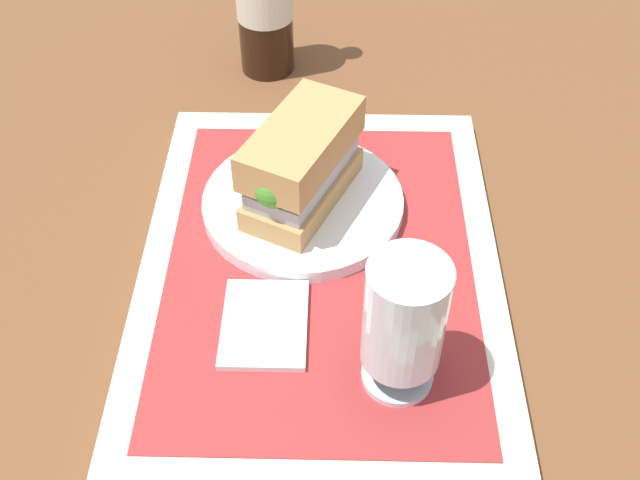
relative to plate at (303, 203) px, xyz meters
The scene contains 7 objects.
ground_plane 0.08m from the plate, 14.28° to the left, with size 3.00×3.00×0.00m, color brown.
tray 0.07m from the plate, 14.28° to the left, with size 0.44×0.32×0.02m, color beige.
placemat 0.07m from the plate, 14.28° to the left, with size 0.38×0.27×0.00m, color #9E2D2D.
plate is the anchor object (origin of this frame).
sandwich 0.05m from the plate, 25.58° to the right, with size 0.14×0.11×0.08m.
beer_glass 0.21m from the plate, 23.03° to the left, with size 0.06×0.06×0.12m.
napkin_folded 0.14m from the plate, 10.68° to the right, with size 0.09×0.07×0.01m, color white.
Camera 1 is at (0.45, 0.01, 0.52)m, focal length 42.33 mm.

